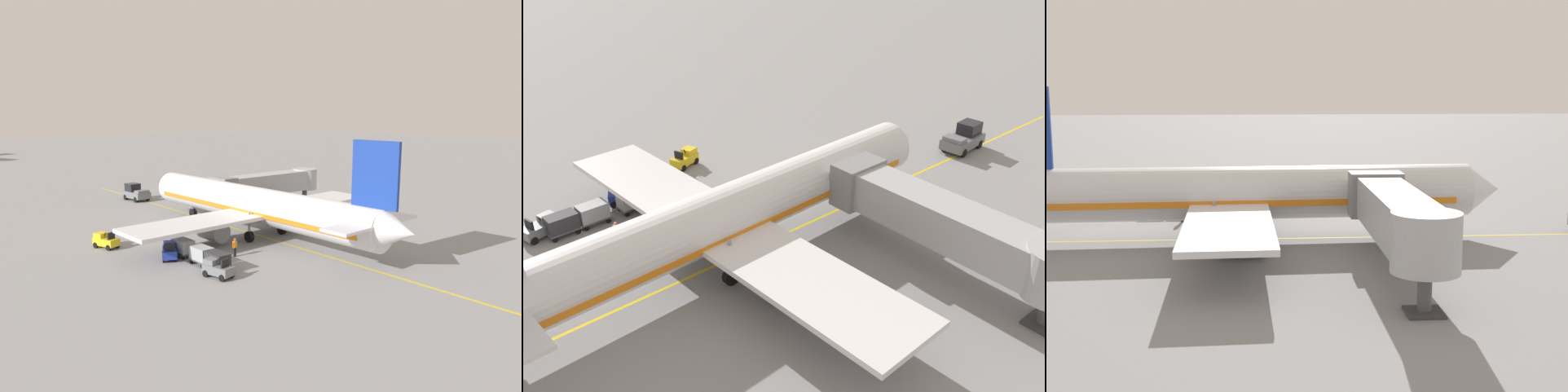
# 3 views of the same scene
# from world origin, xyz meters

# --- Properties ---
(ground_plane) EXTENTS (400.00, 400.00, 0.00)m
(ground_plane) POSITION_xyz_m (0.00, 0.00, 0.00)
(ground_plane) COLOR gray
(gate_lead_in_line) EXTENTS (0.24, 80.00, 0.01)m
(gate_lead_in_line) POSITION_xyz_m (0.00, 0.00, 0.00)
(gate_lead_in_line) COLOR gold
(gate_lead_in_line) RESTS_ON ground
(parked_airliner) EXTENTS (30.16, 37.29, 10.63)m
(parked_airliner) POSITION_xyz_m (-0.11, -0.72, 3.19)
(parked_airliner) COLOR silver
(parked_airliner) RESTS_ON ground
(jet_bridge) EXTENTS (16.81, 3.50, 4.98)m
(jet_bridge) POSITION_xyz_m (9.79, 8.42, 3.46)
(jet_bridge) COLOR #A8AAAF
(jet_bridge) RESTS_ON ground
(pushback_tractor) EXTENTS (2.54, 4.56, 2.40)m
(pushback_tractor) POSITION_xyz_m (-0.58, 26.06, 1.10)
(pushback_tractor) COLOR slate
(pushback_tractor) RESTS_ON ground
(baggage_tug_lead) EXTENTS (1.74, 2.70, 1.62)m
(baggage_tug_lead) POSITION_xyz_m (-10.80, -8.99, 0.71)
(baggage_tug_lead) COLOR slate
(baggage_tug_lead) RESTS_ON ground
(baggage_tug_trailing) EXTENTS (1.97, 2.76, 1.62)m
(baggage_tug_trailing) POSITION_xyz_m (-14.16, 4.77, 0.71)
(baggage_tug_trailing) COLOR gold
(baggage_tug_trailing) RESTS_ON ground
(baggage_tug_spare) EXTENTS (2.24, 2.77, 1.62)m
(baggage_tug_spare) POSITION_xyz_m (-11.25, -2.29, 0.71)
(baggage_tug_spare) COLOR #1E339E
(baggage_tug_spare) RESTS_ON ground
(baggage_cart_front) EXTENTS (1.33, 2.91, 1.58)m
(baggage_cart_front) POSITION_xyz_m (-9.96, -2.44, 0.95)
(baggage_cart_front) COLOR #4C4C51
(baggage_cart_front) RESTS_ON ground
(baggage_cart_second_in_train) EXTENTS (1.33, 2.91, 1.58)m
(baggage_cart_second_in_train) POSITION_xyz_m (-10.00, -5.55, 0.95)
(baggage_cart_second_in_train) COLOR #4C4C51
(baggage_cart_second_in_train) RESTS_ON ground
(baggage_cart_third_in_train) EXTENTS (1.33, 2.91, 1.58)m
(baggage_cart_third_in_train) POSITION_xyz_m (-9.96, -7.82, 0.95)
(baggage_cart_third_in_train) COLOR #4C4C51
(baggage_cart_third_in_train) RESTS_ON ground
(ground_crew_wing_walker) EXTENTS (0.72, 0.34, 1.69)m
(ground_crew_wing_walker) POSITION_xyz_m (-6.43, -5.49, 0.95)
(ground_crew_wing_walker) COLOR #232328
(ground_crew_wing_walker) RESTS_ON ground
(ground_crew_loader) EXTENTS (0.40, 0.69, 1.69)m
(ground_crew_loader) POSITION_xyz_m (-4.24, 0.70, 0.95)
(ground_crew_loader) COLOR #232328
(ground_crew_loader) RESTS_ON ground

